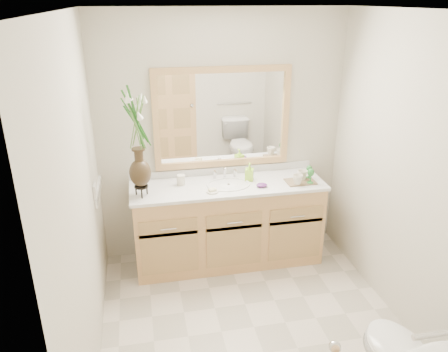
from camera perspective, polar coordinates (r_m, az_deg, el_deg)
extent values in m
plane|color=beige|center=(3.74, 3.91, -19.07)|extent=(2.60, 2.60, 0.00)
cube|color=white|center=(2.81, 5.26, 20.82)|extent=(2.40, 2.60, 0.02)
cube|color=beige|center=(4.27, -0.26, 4.99)|extent=(2.40, 0.02, 2.40)
cube|color=beige|center=(2.05, 14.83, -16.88)|extent=(2.40, 0.02, 2.40)
cube|color=beige|center=(3.01, -18.16, -3.86)|extent=(0.02, 2.60, 2.40)
cube|color=beige|center=(3.59, 23.27, -0.33)|extent=(0.02, 2.60, 2.40)
cube|color=tan|center=(4.32, 0.50, -6.31)|extent=(1.80, 0.55, 0.80)
cube|color=silver|center=(4.14, 0.52, -1.26)|extent=(1.84, 0.57, 0.03)
ellipsoid|color=white|center=(4.14, 0.58, -1.87)|extent=(0.38, 0.30, 0.12)
cylinder|color=silver|center=(4.26, 0.08, 0.45)|extent=(0.02, 0.02, 0.11)
cylinder|color=silver|center=(4.24, -1.25, 0.16)|extent=(0.02, 0.02, 0.08)
cylinder|color=silver|center=(4.28, 1.39, 0.36)|extent=(0.02, 0.02, 0.08)
cube|color=white|center=(4.19, -0.22, 7.60)|extent=(1.20, 0.01, 0.85)
cube|color=tan|center=(4.09, -0.21, 13.74)|extent=(1.32, 0.04, 0.06)
cube|color=tan|center=(4.32, -0.19, 1.73)|extent=(1.32, 0.04, 0.06)
cube|color=tan|center=(4.11, -8.90, 7.04)|extent=(0.06, 0.04, 0.85)
cube|color=tan|center=(4.35, 8.04, 7.92)|extent=(0.06, 0.04, 0.85)
cube|color=white|center=(3.79, -16.49, -1.83)|extent=(0.02, 0.12, 0.12)
cylinder|color=black|center=(3.93, -10.76, -1.35)|extent=(0.12, 0.12, 0.01)
ellipsoid|color=black|center=(3.88, -10.89, 0.41)|extent=(0.19, 0.19, 0.25)
cylinder|color=black|center=(3.82, -11.06, 2.59)|extent=(0.08, 0.08, 0.11)
cylinder|color=#4C7A33|center=(3.74, -11.39, 6.79)|extent=(0.07, 0.07, 0.45)
cylinder|color=beige|center=(4.12, -5.65, -0.52)|extent=(0.08, 0.08, 0.10)
cylinder|color=beige|center=(3.96, -1.54, -2.06)|extent=(0.11, 0.11, 0.01)
cube|color=beige|center=(3.95, -1.54, -1.82)|extent=(0.08, 0.07, 0.02)
imported|color=#A1E335|center=(4.20, 3.33, 0.45)|extent=(0.09, 0.09, 0.16)
ellipsoid|color=#5B246C|center=(4.08, 4.96, -1.19)|extent=(0.12, 0.10, 0.04)
cube|color=brown|center=(4.24, 9.93, -0.72)|extent=(0.28, 0.19, 0.01)
imported|color=beige|center=(4.14, 9.59, -0.41)|extent=(0.12, 0.12, 0.10)
imported|color=beige|center=(4.25, 10.20, 0.17)|extent=(0.13, 0.13, 0.10)
cylinder|color=#297C2F|center=(4.21, 11.17, -0.84)|extent=(0.06, 0.06, 0.01)
cylinder|color=#297C2F|center=(4.19, 11.22, -0.27)|extent=(0.01, 0.01, 0.09)
ellipsoid|color=#297C2F|center=(4.17, 11.28, 0.45)|extent=(0.06, 0.06, 0.08)
cylinder|color=#297C2F|center=(4.32, 10.99, -0.17)|extent=(0.05, 0.05, 0.01)
cylinder|color=#297C2F|center=(4.31, 11.03, 0.32)|extent=(0.01, 0.01, 0.08)
ellipsoid|color=#297C2F|center=(4.29, 11.08, 0.94)|extent=(0.06, 0.06, 0.07)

